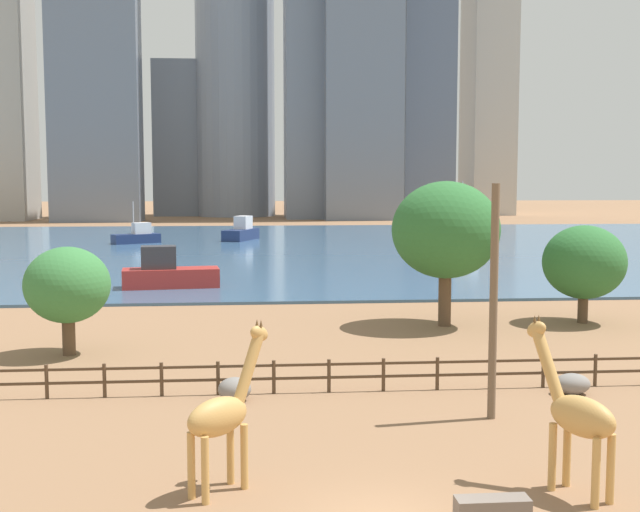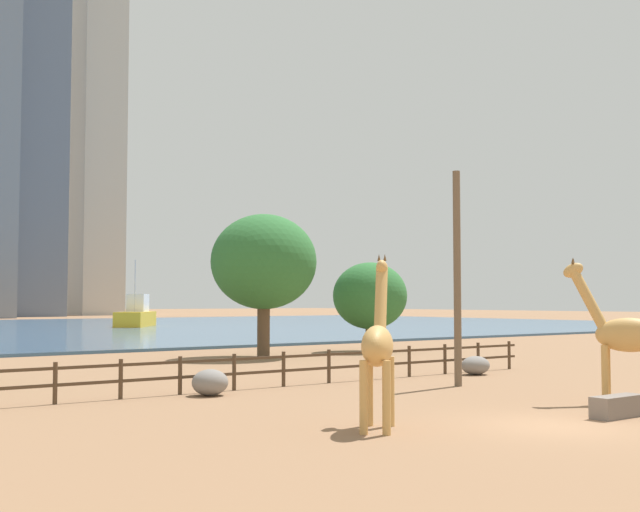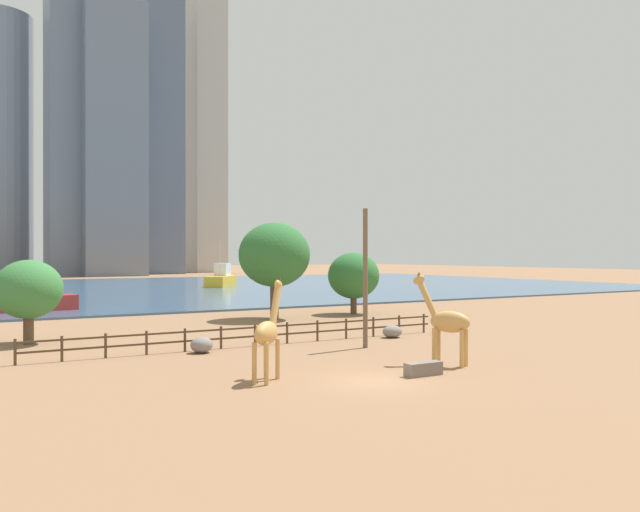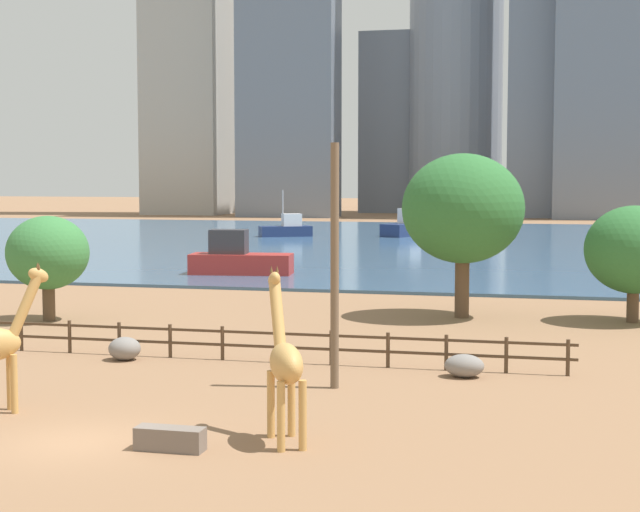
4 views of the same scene
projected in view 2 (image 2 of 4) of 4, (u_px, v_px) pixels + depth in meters
The scene contains 12 objects.
giraffe_tall at pixel (378, 345), 20.04m from camera, with size 2.46×2.40×4.45m.
giraffe_companion at pixel (623, 334), 24.80m from camera, with size 1.88×2.96×4.57m.
utility_pole at pixel (457, 278), 30.20m from camera, with size 0.28×0.28×8.12m, color brown.
boulder_near_fence at pixel (210, 382), 26.99m from camera, with size 1.24×1.18×0.89m, color gray.
boulder_by_pole at pixel (475, 365), 34.64m from camera, with size 1.39×1.08×0.81m, color gray.
feeding_trough at pixel (617, 407), 21.94m from camera, with size 1.80×0.60×0.60m, color #72665B.
enclosure_fence at pixel (285, 366), 29.98m from camera, with size 26.12×0.14×1.30m.
tree_center_broad at pixel (264, 262), 45.67m from camera, with size 6.04×6.04×8.15m.
tree_right_tall at pixel (370, 296), 50.65m from camera, with size 4.69×4.69×5.63m.
boat_tug at pixel (136, 315), 93.94m from camera, with size 7.69×8.79×7.79m.
skyline_block_central at pixel (35, 127), 167.00m from camera, with size 10.93×10.80×78.96m, color slate.
skyline_block_left at pixel (95, 116), 185.10m from camera, with size 9.85×14.06×91.64m, color #B7B2A8.
Camera 2 is at (-17.18, -12.87, 3.19)m, focal length 45.00 mm.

